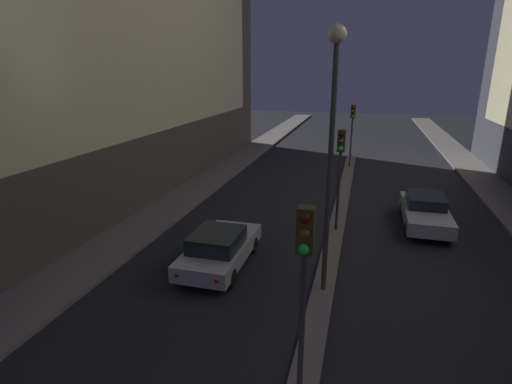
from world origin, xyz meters
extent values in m
cube|color=#66605B|center=(0.00, 15.91, 0.07)|extent=(0.71, 29.81, 0.14)
cylinder|color=#383838|center=(0.00, 4.43, 1.88)|extent=(0.12, 0.12, 3.48)
cube|color=#3D3814|center=(0.00, 4.43, 4.07)|extent=(0.32, 0.28, 0.90)
sphere|color=#4C0F0F|center=(0.00, 4.25, 4.37)|extent=(0.20, 0.20, 0.20)
sphere|color=#4C380A|center=(0.00, 4.25, 4.07)|extent=(0.20, 0.20, 0.20)
sphere|color=#1EEA4C|center=(0.00, 4.25, 3.77)|extent=(0.20, 0.20, 0.20)
cylinder|color=#383838|center=(0.00, 14.32, 1.88)|extent=(0.12, 0.12, 3.48)
cube|color=#3D3814|center=(0.00, 14.32, 4.07)|extent=(0.32, 0.28, 0.90)
sphere|color=#4C0F0F|center=(0.00, 14.14, 4.37)|extent=(0.20, 0.20, 0.20)
sphere|color=#4C380A|center=(0.00, 14.14, 4.07)|extent=(0.20, 0.20, 0.20)
sphere|color=#1EEA4C|center=(0.00, 14.14, 3.77)|extent=(0.20, 0.20, 0.20)
cylinder|color=#383838|center=(0.00, 26.71, 1.88)|extent=(0.12, 0.12, 3.48)
cube|color=#3D3814|center=(0.00, 26.71, 4.07)|extent=(0.32, 0.28, 0.90)
sphere|color=#4C0F0F|center=(0.00, 26.53, 4.37)|extent=(0.20, 0.20, 0.20)
sphere|color=#4C380A|center=(0.00, 26.53, 4.07)|extent=(0.20, 0.20, 0.20)
sphere|color=#1EEA4C|center=(0.00, 26.53, 3.77)|extent=(0.20, 0.20, 0.20)
cylinder|color=#383838|center=(0.00, 9.19, 3.88)|extent=(0.16, 0.16, 7.50)
sphere|color=#F9EAB2|center=(0.00, 9.19, 7.78)|extent=(0.51, 0.51, 0.51)
cube|color=#B2B2B7|center=(-3.83, 10.09, 0.60)|extent=(1.92, 4.36, 0.55)
cube|color=black|center=(-3.83, 9.76, 1.15)|extent=(1.63, 1.96, 0.56)
cube|color=red|center=(-4.50, 7.91, 0.62)|extent=(0.14, 0.04, 0.10)
cube|color=red|center=(-3.16, 7.91, 0.62)|extent=(0.14, 0.04, 0.10)
cylinder|color=black|center=(-4.68, 11.44, 0.32)|extent=(0.22, 0.64, 0.64)
cylinder|color=black|center=(-2.98, 11.44, 0.32)|extent=(0.22, 0.64, 0.64)
cylinder|color=black|center=(-4.68, 8.74, 0.32)|extent=(0.22, 0.64, 0.64)
cylinder|color=black|center=(-2.98, 8.74, 0.32)|extent=(0.22, 0.64, 0.64)
cube|color=#B2B2B7|center=(3.83, 16.14, 0.62)|extent=(1.87, 4.67, 0.60)
cube|color=black|center=(3.83, 16.49, 1.16)|extent=(1.59, 2.10, 0.48)
cube|color=red|center=(3.17, 18.47, 0.65)|extent=(0.14, 0.04, 0.10)
cube|color=red|center=(4.48, 18.47, 0.65)|extent=(0.14, 0.04, 0.10)
cylinder|color=black|center=(3.00, 17.58, 0.32)|extent=(0.22, 0.64, 0.64)
cylinder|color=black|center=(4.65, 17.58, 0.32)|extent=(0.22, 0.64, 0.64)
cylinder|color=black|center=(3.00, 14.69, 0.32)|extent=(0.22, 0.64, 0.64)
cylinder|color=black|center=(4.65, 14.69, 0.32)|extent=(0.22, 0.64, 0.64)
camera|label=1|loc=(0.91, -2.32, 6.88)|focal=28.00mm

